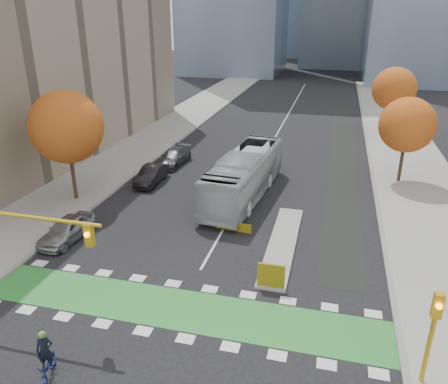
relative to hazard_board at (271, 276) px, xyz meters
The scene contains 20 objects.
ground 5.85m from the hazard_board, 133.60° to the right, with size 300.00×300.00×0.00m, color black.
sidewalk_west 23.59m from the hazard_board, 137.92° to the left, with size 7.00×120.00×0.15m, color gray.
sidewalk_east 18.45m from the hazard_board, 58.98° to the left, with size 7.00×120.00×0.15m, color gray.
curb_west 21.12m from the hazard_board, 131.54° to the left, with size 0.30×120.00×0.16m, color gray.
curb_east 16.92m from the hazard_board, 69.21° to the left, with size 0.30×120.00×0.16m, color gray.
bike_crossing 4.89m from the hazard_board, 145.98° to the right, with size 20.00×3.00×0.01m, color #2B8633.
centre_line 36.03m from the hazard_board, 96.38° to the left, with size 0.15×70.00×0.01m, color silver.
bike_lane_paint 26.05m from the hazard_board, 82.27° to the left, with size 2.50×50.00×0.01m, color black.
median_island 4.85m from the hazard_board, 90.00° to the left, with size 1.60×10.00×0.16m, color gray.
hazard_board is the anchor object (origin of this frame).
building_west 35.18m from the hazard_board, 147.56° to the left, with size 16.00×44.00×25.00m, color gray.
tree_west 18.44m from the hazard_board, 154.01° to the left, with size 5.20×5.20×8.22m.
tree_east_near 19.93m from the hazard_board, 65.80° to the left, with size 4.40×4.40×7.08m.
tree_east_far 35.13m from the hazard_board, 75.88° to the left, with size 4.80×4.80×7.65m.
traffic_signal_east 8.26m from the hazard_board, 35.92° to the right, with size 0.35×0.43×4.10m.
cyclist 10.86m from the hazard_board, 132.59° to the right, with size 1.39×2.06×2.25m.
bus 12.25m from the hazard_board, 108.35° to the left, with size 2.96×12.63×3.52m, color #AEB3B6.
parked_car_a 13.16m from the hazard_board, behind, with size 1.74×4.32×1.47m, color #939397.
parked_car_b 17.21m from the hazard_board, 133.56° to the left, with size 1.54×4.41×1.45m, color black.
parked_car_c 21.09m from the hazard_board, 124.07° to the left, with size 2.01×4.93×1.43m, color #47474C.
Camera 1 is at (6.38, -14.59, 13.10)m, focal length 35.00 mm.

